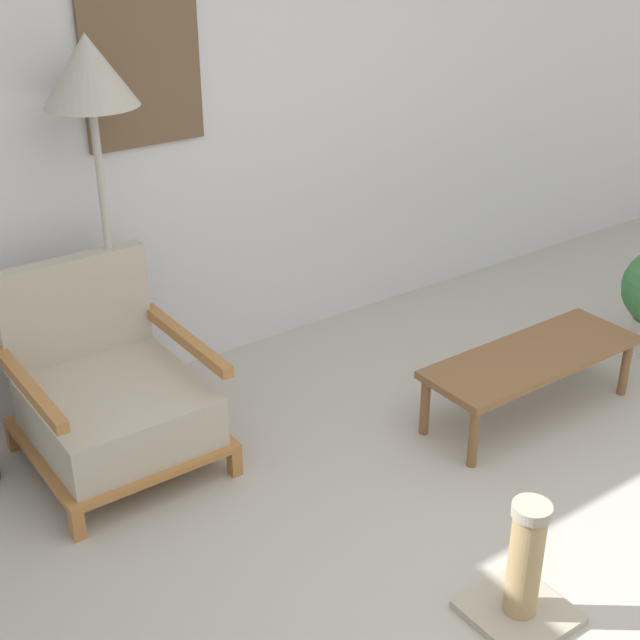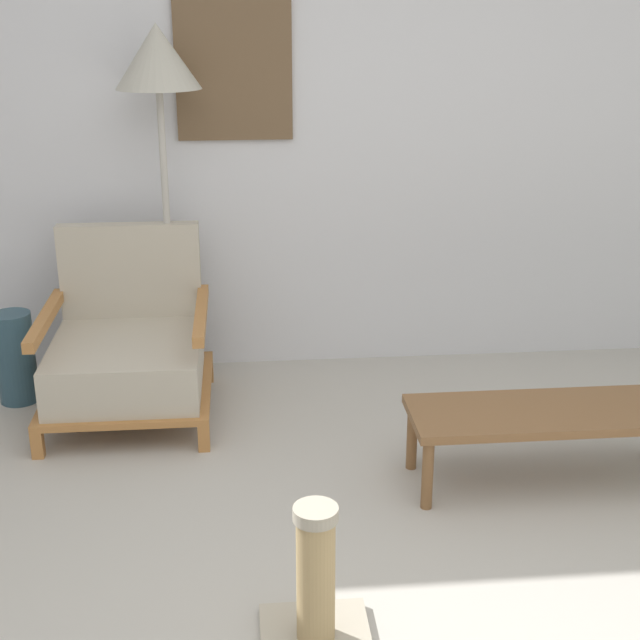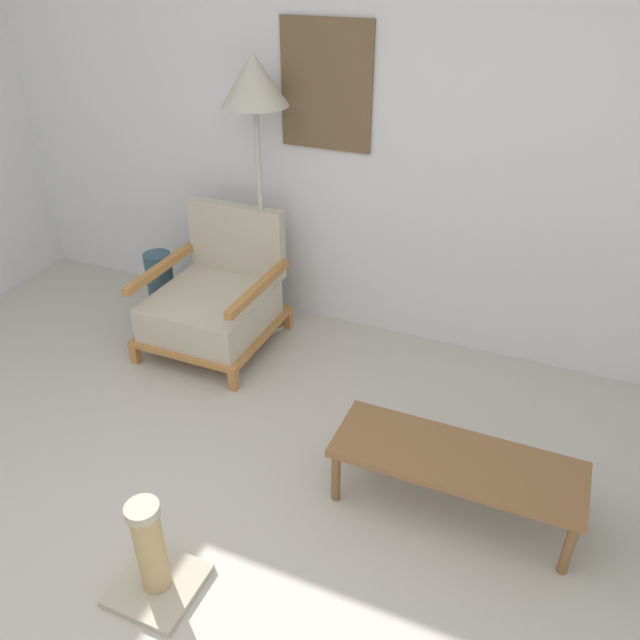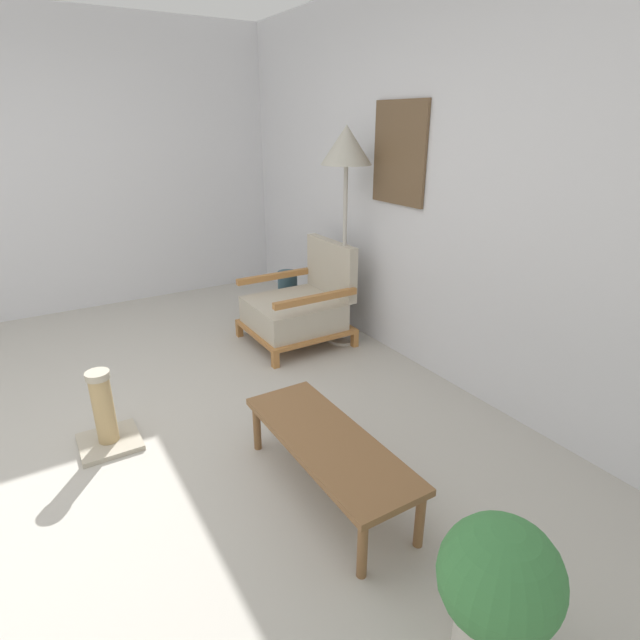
% 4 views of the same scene
% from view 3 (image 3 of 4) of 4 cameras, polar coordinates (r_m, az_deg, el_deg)
% --- Properties ---
extents(ground_plane, '(14.00, 14.00, 0.00)m').
position_cam_3_polar(ground_plane, '(2.76, -15.98, -25.73)').
color(ground_plane, '#B7B2A8').
extents(wall_back, '(8.00, 0.09, 2.70)m').
position_cam_3_polar(wall_back, '(3.81, 4.44, 17.46)').
color(wall_back, silver).
rests_on(wall_back, ground_plane).
extents(armchair, '(0.75, 0.79, 0.84)m').
position_cam_3_polar(armchair, '(4.02, -9.55, 1.83)').
color(armchair, '#B2753D').
rests_on(armchair, ground_plane).
extents(floor_lamp, '(0.39, 0.39, 1.75)m').
position_cam_3_polar(floor_lamp, '(3.76, -5.98, 19.65)').
color(floor_lamp, '#B7B2A8').
rests_on(floor_lamp, ground_plane).
extents(coffee_table, '(1.10, 0.39, 0.32)m').
position_cam_3_polar(coffee_table, '(2.90, 12.35, -12.66)').
color(coffee_table, brown).
rests_on(coffee_table, ground_plane).
extents(vase, '(0.19, 0.19, 0.45)m').
position_cam_3_polar(vase, '(4.48, -14.36, 3.29)').
color(vase, '#2D4C5B').
rests_on(vase, ground_plane).
extents(scratching_post, '(0.33, 0.33, 0.48)m').
position_cam_3_polar(scratching_post, '(2.72, -15.04, -20.42)').
color(scratching_post, '#B2A893').
rests_on(scratching_post, ground_plane).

